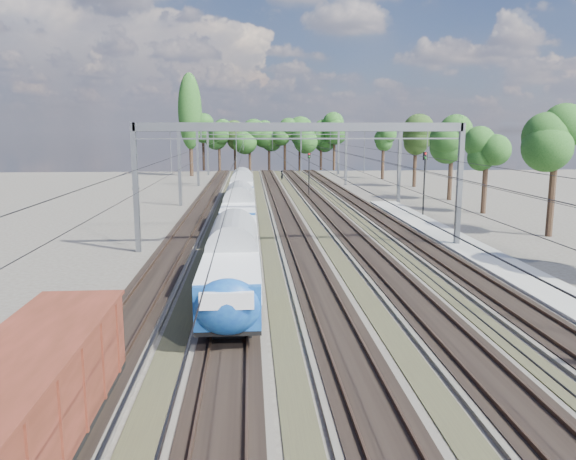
{
  "coord_description": "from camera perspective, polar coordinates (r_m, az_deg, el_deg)",
  "views": [
    {
      "loc": [
        -3.62,
        -9.41,
        8.43
      ],
      "look_at": [
        -1.43,
        22.33,
        2.8
      ],
      "focal_mm": 35.0,
      "sensor_mm": 36.0,
      "label": 1
    }
  ],
  "objects": [
    {
      "name": "track_bed",
      "position": [
        55.16,
        -0.14,
        1.35
      ],
      "size": [
        21.0,
        130.0,
        0.34
      ],
      "color": "#47423A",
      "rests_on": "ground"
    },
    {
      "name": "platform",
      "position": [
        34.31,
        23.36,
        -4.77
      ],
      "size": [
        3.0,
        70.0,
        0.3
      ],
      "primitive_type": "cube",
      "color": "gray",
      "rests_on": "ground"
    },
    {
      "name": "catenary",
      "position": [
        62.25,
        -0.31,
        8.17
      ],
      "size": [
        25.65,
        130.0,
        9.0
      ],
      "color": "slate",
      "rests_on": "ground"
    },
    {
      "name": "tree_belt",
      "position": [
        104.2,
        2.14,
        9.71
      ],
      "size": [
        38.9,
        99.97,
        11.66
      ],
      "color": "black",
      "rests_on": "ground"
    },
    {
      "name": "poplar",
      "position": [
        108.01,
        -9.94,
        11.73
      ],
      "size": [
        4.4,
        4.4,
        19.04
      ],
      "color": "black",
      "rests_on": "ground"
    },
    {
      "name": "emu_train",
      "position": [
        48.02,
        -4.97,
        2.65
      ],
      "size": [
        2.66,
        56.27,
        3.88
      ],
      "color": "black",
      "rests_on": "ground"
    },
    {
      "name": "freight_boxcar",
      "position": [
        14.32,
        -26.9,
        -17.95
      ],
      "size": [
        2.59,
        12.53,
        3.23
      ],
      "color": "black",
      "rests_on": "ground"
    },
    {
      "name": "worker",
      "position": [
        97.64,
        -0.61,
        5.58
      ],
      "size": [
        0.56,
        0.7,
        1.68
      ],
      "primitive_type": "imported",
      "rotation": [
        0.0,
        0.0,
        1.87
      ],
      "color": "black",
      "rests_on": "ground"
    },
    {
      "name": "signal_near",
      "position": [
        72.84,
        2.15,
        6.21
      ],
      "size": [
        0.36,
        0.33,
        5.65
      ],
      "rotation": [
        0.0,
        0.0,
        0.07
      ],
      "color": "black",
      "rests_on": "ground"
    },
    {
      "name": "signal_far",
      "position": [
        56.38,
        13.69,
        5.32
      ],
      "size": [
        0.46,
        0.43,
        6.43
      ],
      "rotation": [
        0.0,
        0.0,
        0.39
      ],
      "color": "black",
      "rests_on": "ground"
    }
  ]
}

